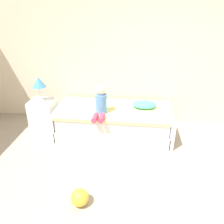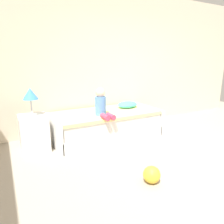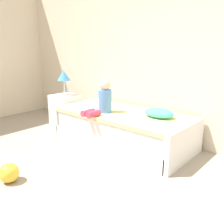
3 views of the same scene
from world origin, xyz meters
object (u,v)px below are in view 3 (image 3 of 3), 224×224
Objects in this scene: table_lamp at (64,77)px; child_figure at (103,99)px; pillow at (159,113)px; bed at (123,128)px; nightstand at (65,111)px; toy_ball at (9,173)px.

table_lamp is 0.88× the size of child_figure.
child_figure is 1.16× the size of pillow.
bed is 1.52m from table_lamp.
nightstand is 2.05m from toy_ball.
child_figure is 1.61m from toy_ball.
table_lamp reaches higher than nightstand.
pillow reaches higher than nightstand.
toy_ball is at bearing -113.24° from pillow.
table_lamp reaches higher than child_figure.
bed is at bearing 0.92° from nightstand.
bed is 1.35m from nightstand.
nightstand is 1.93m from pillow.
toy_ball is (-0.78, -1.82, -0.46)m from pillow.
bed is at bearing 49.00° from child_figure.
child_figure is (1.15, -0.21, -0.23)m from table_lamp.
bed is 1.74m from toy_ball.
nightstand is 1.24m from child_figure.
table_lamp is 2.08× the size of toy_ball.
nightstand is 1.36× the size of pillow.
child_figure is at bearing -10.17° from table_lamp.
table_lamp is 1.19m from child_figure.
table_lamp is 1.95m from pillow.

